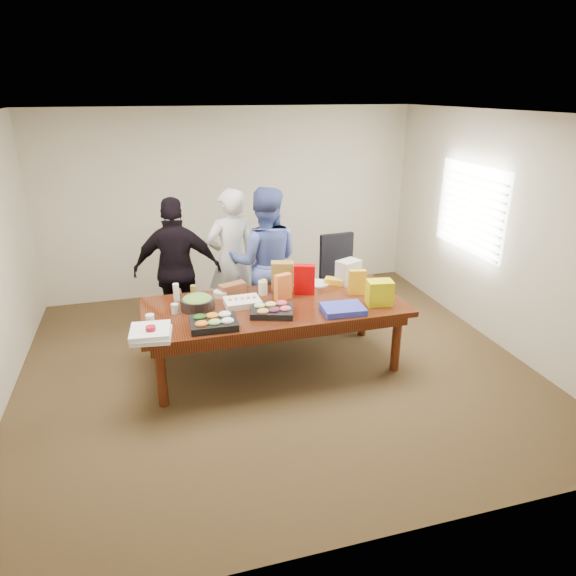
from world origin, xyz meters
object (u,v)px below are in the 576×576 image
object	(u,v)px
office_chair	(341,282)
person_center	(232,260)
conference_table	(275,336)
sheet_cake	(242,302)
salad_bowl	(198,303)
person_right	(265,262)

from	to	relation	value
office_chair	person_center	world-z (taller)	person_center
conference_table	sheet_cake	xyz separation A→B (m)	(-0.34, 0.08, 0.41)
conference_table	office_chair	distance (m)	1.47
sheet_cake	office_chair	bearing A→B (deg)	27.65
sheet_cake	salad_bowl	world-z (taller)	salad_bowl
office_chair	sheet_cake	xyz separation A→B (m)	(-1.47, -0.83, 0.23)
person_right	salad_bowl	bearing A→B (deg)	53.99
salad_bowl	person_right	bearing A→B (deg)	40.74
office_chair	person_right	bearing A→B (deg)	175.00
office_chair	sheet_cake	bearing A→B (deg)	-155.81
person_center	person_right	size ratio (longest dim) A/B	0.98
person_center	salad_bowl	bearing A→B (deg)	49.76
person_right	salad_bowl	xyz separation A→B (m)	(-0.92, -0.79, -0.12)
conference_table	salad_bowl	distance (m)	0.92
sheet_cake	salad_bowl	size ratio (longest dim) A/B	1.04
conference_table	office_chair	world-z (taller)	office_chair
conference_table	person_center	world-z (taller)	person_center
office_chair	salad_bowl	world-z (taller)	office_chair
person_right	sheet_cake	world-z (taller)	person_right
salad_bowl	conference_table	bearing A→B (deg)	-8.11
conference_table	salad_bowl	bearing A→B (deg)	171.89
person_right	office_chair	bearing A→B (deg)	-166.45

